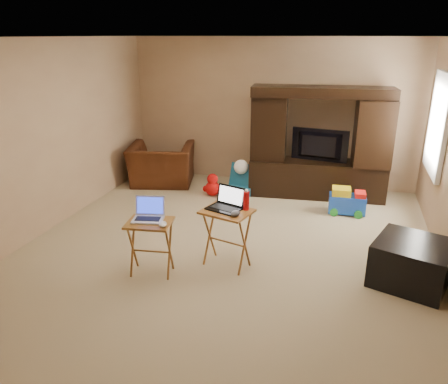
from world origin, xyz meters
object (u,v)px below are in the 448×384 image
(child_rocker, at_px, (239,181))
(plush_toy, at_px, (213,185))
(recliner, at_px, (162,165))
(tray_table_left, at_px, (151,248))
(television, at_px, (318,146))
(laptop_left, at_px, (147,210))
(push_toy, at_px, (347,201))
(mouse_left, at_px, (163,224))
(water_bottle, at_px, (246,201))
(entertainment_center, at_px, (319,143))
(laptop_right, at_px, (224,199))
(mouse_right, at_px, (235,213))
(ottoman, at_px, (411,263))
(tray_table_right, at_px, (227,238))

(child_rocker, bearing_deg, plush_toy, -153.23)
(recliner, xyz_separation_m, tray_table_left, (1.16, -2.91, -0.04))
(television, distance_m, child_rocker, 1.39)
(child_rocker, relative_size, laptop_left, 1.58)
(push_toy, distance_m, mouse_left, 3.12)
(water_bottle, bearing_deg, child_rocker, 106.13)
(entertainment_center, relative_size, laptop_right, 6.06)
(mouse_left, relative_size, mouse_right, 0.91)
(recliner, bearing_deg, mouse_right, 114.11)
(push_toy, height_order, water_bottle, water_bottle)
(laptop_right, bearing_deg, laptop_left, -133.60)
(recliner, height_order, ottoman, recliner)
(tray_table_right, bearing_deg, recliner, 142.60)
(tray_table_right, height_order, laptop_left, laptop_left)
(television, relative_size, water_bottle, 4.28)
(child_rocker, bearing_deg, tray_table_left, -85.03)
(tray_table_right, distance_m, mouse_left, 0.80)
(tray_table_left, height_order, tray_table_right, tray_table_right)
(recliner, distance_m, plush_toy, 1.11)
(push_toy, relative_size, ottoman, 0.73)
(tray_table_left, relative_size, mouse_left, 4.92)
(television, xyz_separation_m, recliner, (-2.69, -0.10, -0.50))
(recliner, bearing_deg, child_rocker, 157.91)
(television, distance_m, ottoman, 2.78)
(laptop_left, distance_m, laptop_right, 0.84)
(television, height_order, child_rocker, television)
(water_bottle, bearing_deg, mouse_left, -144.01)
(laptop_left, xyz_separation_m, mouse_right, (0.91, 0.25, -0.03))
(recliner, height_order, push_toy, recliner)
(laptop_right, bearing_deg, water_bottle, 32.49)
(child_rocker, relative_size, ottoman, 0.70)
(television, bearing_deg, mouse_left, 74.25)
(laptop_right, bearing_deg, mouse_left, -118.18)
(child_rocker, distance_m, water_bottle, 2.36)
(ottoman, height_order, laptop_right, laptop_right)
(entertainment_center, relative_size, tray_table_right, 3.17)
(ottoman, height_order, tray_table_right, tray_table_right)
(entertainment_center, bearing_deg, plush_toy, -169.22)
(ottoman, bearing_deg, tray_table_left, -167.76)
(ottoman, distance_m, tray_table_left, 2.81)
(television, xyz_separation_m, push_toy, (0.52, -0.61, -0.65))
(push_toy, bearing_deg, laptop_right, -127.55)
(entertainment_center, bearing_deg, recliner, 177.63)
(laptop_right, bearing_deg, tray_table_right, -8.11)
(mouse_right, bearing_deg, mouse_left, -152.93)
(laptop_left, bearing_deg, tray_table_left, -56.97)
(mouse_left, height_order, mouse_right, mouse_right)
(television, height_order, plush_toy, television)
(television, relative_size, laptop_left, 2.76)
(entertainment_center, xyz_separation_m, push_toy, (0.52, -0.66, -0.69))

